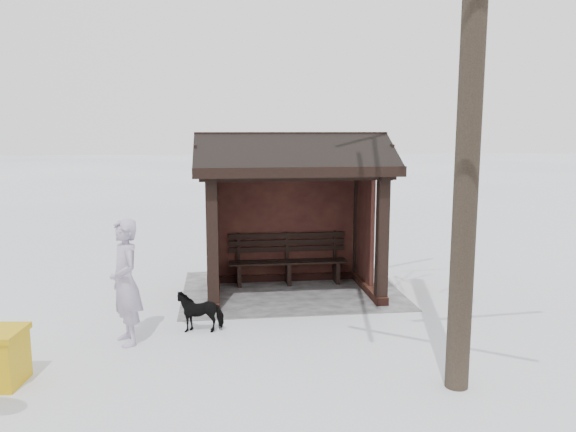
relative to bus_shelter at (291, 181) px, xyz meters
The scene contains 5 objects.
ground 2.17m from the bus_shelter, 90.00° to the left, with size 120.00×120.00×0.00m, color silver.
trampled_patch 2.16m from the bus_shelter, 90.00° to the right, with size 4.20×3.20×0.02m, color #949399.
bus_shelter is the anchor object (origin of this frame).
pedestrian 3.85m from the bus_shelter, 41.03° to the left, with size 0.68×0.45×1.87m, color #A89DB8.
dog 3.19m from the bus_shelter, 49.28° to the left, with size 0.34×0.74×0.62m, color black.
Camera 1 is at (1.36, 10.42, 3.15)m, focal length 35.00 mm.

